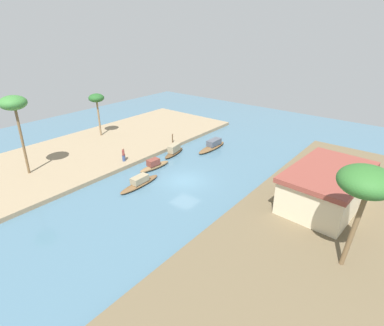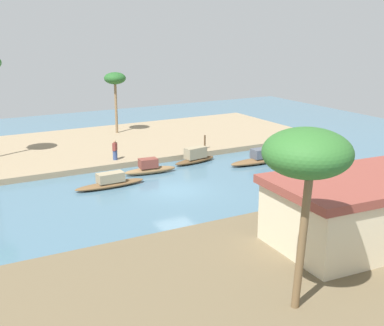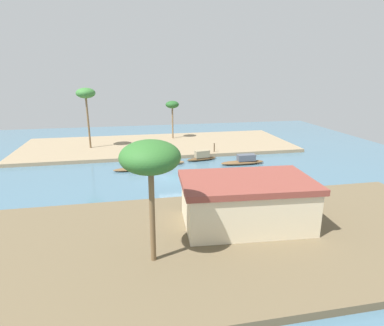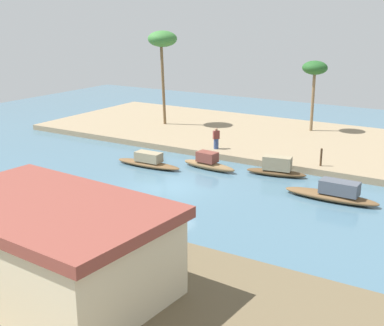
{
  "view_description": "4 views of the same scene",
  "coord_description": "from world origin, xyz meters",
  "px_view_note": "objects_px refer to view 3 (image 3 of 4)",
  "views": [
    {
      "loc": [
        21.06,
        17.77,
        14.47
      ],
      "look_at": [
        -3.09,
        -1.51,
        0.48
      ],
      "focal_mm": 28.4,
      "sensor_mm": 36.0,
      "label": 1
    },
    {
      "loc": [
        15.15,
        29.37,
        10.91
      ],
      "look_at": [
        -3.35,
        -3.85,
        0.54
      ],
      "focal_mm": 48.88,
      "sensor_mm": 36.0,
      "label": 2
    },
    {
      "loc": [
        4.15,
        31.98,
        10.76
      ],
      "look_at": [
        -2.63,
        -2.04,
        0.75
      ],
      "focal_mm": 30.16,
      "sensor_mm": 36.0,
      "label": 3
    },
    {
      "loc": [
        -16.67,
        24.43,
        10.09
      ],
      "look_at": [
        -0.21,
        -2.27,
        0.98
      ],
      "focal_mm": 48.86,
      "sensor_mm": 36.0,
      "label": 4
    }
  ],
  "objects_px": {
    "mooring_post": "(214,148)",
    "palm_tree_left_far": "(86,95)",
    "sampan_upstream_small": "(202,156)",
    "palm_tree_left_near": "(172,106)",
    "sampan_near_left_bank": "(244,161)",
    "riverside_building": "(246,201)",
    "sampan_foreground": "(136,167)",
    "sampan_with_red_awning": "(167,161)",
    "palm_tree_right_tall": "(150,159)",
    "person_on_near_bank": "(153,149)"
  },
  "relations": [
    {
      "from": "mooring_post",
      "to": "person_on_near_bank",
      "type": "bearing_deg",
      "value": -2.09
    },
    {
      "from": "palm_tree_right_tall",
      "to": "palm_tree_left_near",
      "type": "bearing_deg",
      "value": -99.76
    },
    {
      "from": "person_on_near_bank",
      "to": "sampan_with_red_awning",
      "type": "bearing_deg",
      "value": -117.23
    },
    {
      "from": "sampan_foreground",
      "to": "mooring_post",
      "type": "bearing_deg",
      "value": -156.43
    },
    {
      "from": "sampan_with_red_awning",
      "to": "sampan_upstream_small",
      "type": "xyz_separation_m",
      "value": [
        -4.43,
        -1.01,
        0.08
      ]
    },
    {
      "from": "palm_tree_left_far",
      "to": "mooring_post",
      "type": "bearing_deg",
      "value": 161.39
    },
    {
      "from": "sampan_near_left_bank",
      "to": "sampan_foreground",
      "type": "bearing_deg",
      "value": 0.56
    },
    {
      "from": "mooring_post",
      "to": "palm_tree_left_far",
      "type": "distance_m",
      "value": 18.29
    },
    {
      "from": "sampan_near_left_bank",
      "to": "riverside_building",
      "type": "relative_size",
      "value": 0.58
    },
    {
      "from": "sampan_foreground",
      "to": "riverside_building",
      "type": "height_order",
      "value": "riverside_building"
    },
    {
      "from": "palm_tree_right_tall",
      "to": "mooring_post",
      "type": "bearing_deg",
      "value": -112.59
    },
    {
      "from": "sampan_upstream_small",
      "to": "riverside_building",
      "type": "relative_size",
      "value": 0.43
    },
    {
      "from": "mooring_post",
      "to": "palm_tree_left_far",
      "type": "xyz_separation_m",
      "value": [
        16.14,
        -5.44,
        6.65
      ]
    },
    {
      "from": "palm_tree_left_far",
      "to": "riverside_building",
      "type": "bearing_deg",
      "value": 116.63
    },
    {
      "from": "person_on_near_bank",
      "to": "riverside_building",
      "type": "bearing_deg",
      "value": -125.64
    },
    {
      "from": "person_on_near_bank",
      "to": "mooring_post",
      "type": "bearing_deg",
      "value": -50.6
    },
    {
      "from": "sampan_upstream_small",
      "to": "palm_tree_left_far",
      "type": "relative_size",
      "value": 0.49
    },
    {
      "from": "mooring_post",
      "to": "riverside_building",
      "type": "height_order",
      "value": "riverside_building"
    },
    {
      "from": "palm_tree_left_near",
      "to": "palm_tree_left_far",
      "type": "height_order",
      "value": "palm_tree_left_far"
    },
    {
      "from": "sampan_foreground",
      "to": "riverside_building",
      "type": "distance_m",
      "value": 17.07
    },
    {
      "from": "sampan_with_red_awning",
      "to": "sampan_upstream_small",
      "type": "bearing_deg",
      "value": -162.2
    },
    {
      "from": "sampan_foreground",
      "to": "person_on_near_bank",
      "type": "relative_size",
      "value": 3.21
    },
    {
      "from": "sampan_upstream_small",
      "to": "riverside_building",
      "type": "height_order",
      "value": "riverside_building"
    },
    {
      "from": "sampan_upstream_small",
      "to": "riverside_building",
      "type": "xyz_separation_m",
      "value": [
        1.08,
        18.15,
        1.62
      ]
    },
    {
      "from": "person_on_near_bank",
      "to": "palm_tree_left_far",
      "type": "relative_size",
      "value": 0.19
    },
    {
      "from": "sampan_near_left_bank",
      "to": "palm_tree_right_tall",
      "type": "relative_size",
      "value": 0.76
    },
    {
      "from": "person_on_near_bank",
      "to": "sampan_near_left_bank",
      "type": "bearing_deg",
      "value": -74.84
    },
    {
      "from": "palm_tree_right_tall",
      "to": "riverside_building",
      "type": "relative_size",
      "value": 0.76
    },
    {
      "from": "palm_tree_left_near",
      "to": "sampan_with_red_awning",
      "type": "bearing_deg",
      "value": 79.15
    },
    {
      "from": "person_on_near_bank",
      "to": "palm_tree_left_far",
      "type": "distance_m",
      "value": 11.69
    },
    {
      "from": "sampan_with_red_awning",
      "to": "palm_tree_left_far",
      "type": "height_order",
      "value": "palm_tree_left_far"
    },
    {
      "from": "person_on_near_bank",
      "to": "palm_tree_left_near",
      "type": "xyz_separation_m",
      "value": [
        -3.84,
        -9.55,
        4.39
      ]
    },
    {
      "from": "mooring_post",
      "to": "palm_tree_left_near",
      "type": "xyz_separation_m",
      "value": [
        4.09,
        -9.84,
        4.5
      ]
    },
    {
      "from": "sampan_near_left_bank",
      "to": "palm_tree_right_tall",
      "type": "height_order",
      "value": "palm_tree_right_tall"
    },
    {
      "from": "sampan_with_red_awning",
      "to": "sampan_upstream_small",
      "type": "distance_m",
      "value": 4.55
    },
    {
      "from": "sampan_with_red_awning",
      "to": "palm_tree_right_tall",
      "type": "bearing_deg",
      "value": 85.86
    },
    {
      "from": "sampan_upstream_small",
      "to": "palm_tree_left_far",
      "type": "xyz_separation_m",
      "value": [
        13.99,
        -7.6,
        7.18
      ]
    },
    {
      "from": "palm_tree_left_near",
      "to": "palm_tree_right_tall",
      "type": "height_order",
      "value": "palm_tree_right_tall"
    },
    {
      "from": "sampan_foreground",
      "to": "palm_tree_right_tall",
      "type": "xyz_separation_m",
      "value": [
        -0.43,
        18.83,
        6.05
      ]
    },
    {
      "from": "person_on_near_bank",
      "to": "mooring_post",
      "type": "relative_size",
      "value": 1.32
    },
    {
      "from": "person_on_near_bank",
      "to": "sampan_foreground",
      "type": "bearing_deg",
      "value": -163.03
    },
    {
      "from": "sampan_upstream_small",
      "to": "palm_tree_left_near",
      "type": "distance_m",
      "value": 13.16
    },
    {
      "from": "sampan_foreground",
      "to": "sampan_upstream_small",
      "type": "bearing_deg",
      "value": -163.37
    },
    {
      "from": "sampan_upstream_small",
      "to": "sampan_near_left_bank",
      "type": "height_order",
      "value": "sampan_upstream_small"
    },
    {
      "from": "sampan_with_red_awning",
      "to": "palm_tree_left_near",
      "type": "height_order",
      "value": "palm_tree_left_near"
    },
    {
      "from": "mooring_post",
      "to": "riverside_building",
      "type": "distance_m",
      "value": 20.6
    },
    {
      "from": "person_on_near_bank",
      "to": "riverside_building",
      "type": "distance_m",
      "value": 21.15
    },
    {
      "from": "sampan_with_red_awning",
      "to": "sampan_upstream_small",
      "type": "height_order",
      "value": "sampan_upstream_small"
    },
    {
      "from": "sampan_foreground",
      "to": "palm_tree_left_far",
      "type": "distance_m",
      "value": 13.92
    },
    {
      "from": "sampan_foreground",
      "to": "sampan_with_red_awning",
      "type": "bearing_deg",
      "value": -157.21
    }
  ]
}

